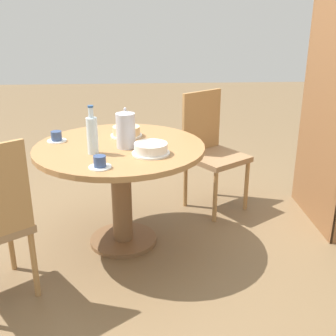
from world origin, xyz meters
name	(u,v)px	position (x,y,z in m)	size (l,w,h in m)	color
ground_plane	(124,241)	(0.00, 0.00, 0.00)	(14.00, 14.00, 0.00)	brown
dining_table	(120,168)	(0.00, 0.00, 0.58)	(1.14, 1.14, 0.73)	brown
chair_b	(211,148)	(-0.58, 0.72, 0.51)	(0.58, 0.58, 0.97)	#A87A47
coffee_pot	(126,129)	(0.05, 0.05, 0.86)	(0.13, 0.13, 0.27)	silver
water_bottle	(92,134)	(0.16, -0.16, 0.86)	(0.07, 0.07, 0.31)	silver
cake_main	(151,149)	(0.19, 0.21, 0.77)	(0.24, 0.24, 0.07)	white
cake_second	(126,132)	(-0.22, 0.04, 0.77)	(0.22, 0.22, 0.07)	white
cup_a	(100,163)	(0.42, -0.09, 0.76)	(0.13, 0.13, 0.07)	white
cup_b	(57,137)	(-0.12, -0.44, 0.76)	(0.13, 0.13, 0.07)	white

